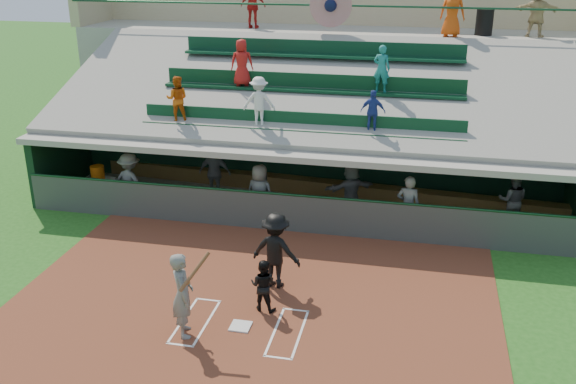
% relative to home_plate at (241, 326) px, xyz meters
% --- Properties ---
extents(ground, '(100.00, 100.00, 0.00)m').
position_rel_home_plate_xyz_m(ground, '(0.00, 0.00, -0.04)').
color(ground, '#205718').
rests_on(ground, ground).
extents(dirt_slab, '(11.00, 9.00, 0.02)m').
position_rel_home_plate_xyz_m(dirt_slab, '(0.00, 0.50, -0.03)').
color(dirt_slab, '#602D1B').
rests_on(dirt_slab, ground).
extents(home_plate, '(0.43, 0.43, 0.03)m').
position_rel_home_plate_xyz_m(home_plate, '(0.00, 0.00, 0.00)').
color(home_plate, silver).
rests_on(home_plate, dirt_slab).
extents(batters_box_chalk, '(2.65, 1.85, 0.01)m').
position_rel_home_plate_xyz_m(batters_box_chalk, '(0.00, 0.00, -0.01)').
color(batters_box_chalk, white).
rests_on(batters_box_chalk, dirt_slab).
extents(dugout_floor, '(16.00, 3.50, 0.04)m').
position_rel_home_plate_xyz_m(dugout_floor, '(0.00, 6.75, -0.02)').
color(dugout_floor, gray).
rests_on(dugout_floor, ground).
extents(concourse_slab, '(20.00, 3.00, 4.60)m').
position_rel_home_plate_xyz_m(concourse_slab, '(0.00, 13.50, 2.26)').
color(concourse_slab, '#99978B').
rests_on(concourse_slab, ground).
extents(grandstand, '(20.40, 10.40, 7.80)m').
position_rel_home_plate_xyz_m(grandstand, '(-0.01, 10.51, 2.23)').
color(grandstand, '#454945').
rests_on(grandstand, ground).
extents(batter_at_plate, '(0.97, 0.82, 1.95)m').
position_rel_home_plate_xyz_m(batter_at_plate, '(-1.07, -0.48, 0.92)').
color(batter_at_plate, '#61645E').
rests_on(batter_at_plate, dirt_slab).
extents(catcher, '(0.64, 0.52, 1.21)m').
position_rel_home_plate_xyz_m(catcher, '(0.30, 0.80, 0.59)').
color(catcher, black).
rests_on(catcher, dirt_slab).
extents(home_umpire, '(1.29, 0.88, 1.84)m').
position_rel_home_plate_xyz_m(home_umpire, '(0.33, 1.90, 0.91)').
color(home_umpire, black).
rests_on(home_umpire, dirt_slab).
extents(dugout_bench, '(15.84, 1.86, 0.48)m').
position_rel_home_plate_xyz_m(dugout_bench, '(0.23, 7.97, 0.24)').
color(dugout_bench, olive).
rests_on(dugout_bench, dugout_floor).
extents(white_table, '(0.87, 0.73, 0.67)m').
position_rel_home_plate_xyz_m(white_table, '(-6.36, 6.14, 0.34)').
color(white_table, white).
rests_on(white_table, dugout_floor).
extents(water_cooler, '(0.43, 0.43, 0.43)m').
position_rel_home_plate_xyz_m(water_cooler, '(-6.41, 6.09, 0.89)').
color(water_cooler, orange).
rests_on(water_cooler, white_table).
extents(dugout_player_a, '(1.28, 0.92, 1.79)m').
position_rel_home_plate_xyz_m(dugout_player_a, '(-5.01, 5.48, 0.90)').
color(dugout_player_a, '#535551').
rests_on(dugout_player_a, dugout_floor).
extents(dugout_player_b, '(1.03, 0.44, 1.76)m').
position_rel_home_plate_xyz_m(dugout_player_b, '(-2.79, 6.86, 0.88)').
color(dugout_player_b, '#60625D').
rests_on(dugout_player_b, dugout_floor).
extents(dugout_player_c, '(0.95, 0.73, 1.73)m').
position_rel_home_plate_xyz_m(dugout_player_c, '(-0.97, 5.47, 0.87)').
color(dugout_player_c, '#525550').
rests_on(dugout_player_c, dugout_floor).
extents(dugout_player_d, '(1.57, 1.18, 1.65)m').
position_rel_home_plate_xyz_m(dugout_player_d, '(1.56, 6.37, 0.83)').
color(dugout_player_d, '#5D605B').
rests_on(dugout_player_d, dugout_floor).
extents(dugout_player_e, '(0.67, 0.47, 1.75)m').
position_rel_home_plate_xyz_m(dugout_player_e, '(3.26, 5.36, 0.88)').
color(dugout_player_e, '#5E615B').
rests_on(dugout_player_e, dugout_floor).
extents(dugout_player_f, '(0.84, 0.67, 1.64)m').
position_rel_home_plate_xyz_m(dugout_player_f, '(6.14, 6.55, 0.82)').
color(dugout_player_f, '#555752').
rests_on(dugout_player_f, dugout_floor).
extents(trash_bin, '(0.60, 0.60, 0.90)m').
position_rel_home_plate_xyz_m(trash_bin, '(5.35, 12.92, 5.01)').
color(trash_bin, black).
rests_on(trash_bin, concourse_slab).
extents(concourse_staff_a, '(0.99, 0.45, 1.66)m').
position_rel_home_plate_xyz_m(concourse_staff_a, '(-3.13, 13.08, 5.40)').
color(concourse_staff_a, red).
rests_on(concourse_staff_a, concourse_slab).
extents(concourse_staff_b, '(0.93, 0.69, 1.74)m').
position_rel_home_plate_xyz_m(concourse_staff_b, '(4.20, 12.25, 5.44)').
color(concourse_staff_b, '#D2470C').
rests_on(concourse_staff_b, concourse_slab).
extents(concourse_staff_c, '(1.68, 0.92, 1.72)m').
position_rel_home_plate_xyz_m(concourse_staff_c, '(7.05, 12.83, 5.43)').
color(concourse_staff_c, tan).
rests_on(concourse_staff_c, concourse_slab).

